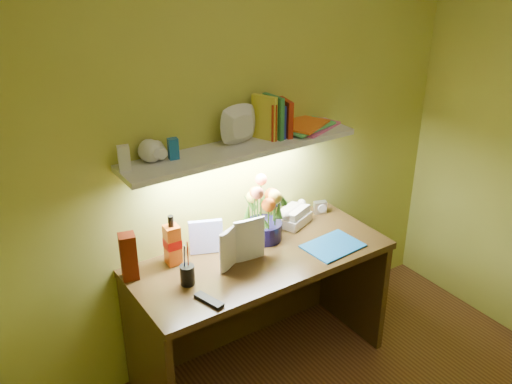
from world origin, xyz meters
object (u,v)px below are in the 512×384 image
Objects in this scene: desk_clock at (320,207)px; whisky_bottle at (172,240)px; flower_bouquet at (264,210)px; desk at (261,313)px; telephone at (293,214)px.

whisky_bottle is at bearing -161.14° from desk_clock.
flower_bouquet reaches higher than whisky_bottle.
whisky_bottle reaches higher than desk_clock.
desk_clock is at bearing 20.00° from desk.
desk is 5.09× the size of whisky_bottle.
desk is at bearing -173.20° from telephone.
flower_bouquet is at bearing -5.34° from whisky_bottle.
flower_bouquet is at bearing 169.91° from telephone.
desk is at bearing -128.86° from flower_bouquet.
telephone is 2.57× the size of desk_clock.
whisky_bottle is (-0.41, 0.19, 0.51)m from desk.
whisky_bottle is at bearing 174.66° from flower_bouquet.
telephone reaches higher than desk.
desk_clock is (0.57, 0.21, 0.41)m from desk.
flower_bouquet is (0.12, 0.14, 0.55)m from desk.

